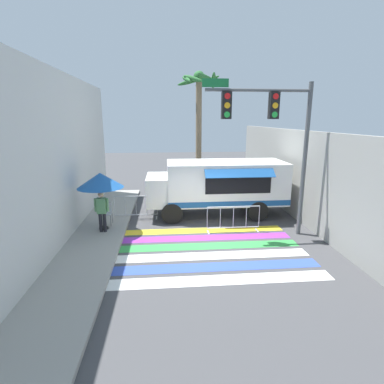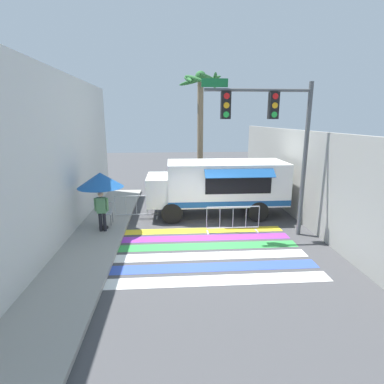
# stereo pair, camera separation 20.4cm
# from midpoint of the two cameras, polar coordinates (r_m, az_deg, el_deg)

# --- Properties ---
(ground_plane) EXTENTS (60.00, 60.00, 0.00)m
(ground_plane) POSITION_cam_midpoint_polar(r_m,az_deg,el_deg) (10.93, 2.25, -9.59)
(ground_plane) COLOR #424244
(sidewalk_left) EXTENTS (4.40, 16.00, 0.12)m
(sidewalk_left) POSITION_cam_midpoint_polar(r_m,az_deg,el_deg) (11.51, -24.90, -9.35)
(sidewalk_left) COLOR #99968E
(sidewalk_left) RESTS_ON ground_plane
(building_left_facade) EXTENTS (0.25, 16.00, 5.96)m
(building_left_facade) POSITION_cam_midpoint_polar(r_m,az_deg,el_deg) (10.73, -25.71, 5.16)
(building_left_facade) COLOR silver
(building_left_facade) RESTS_ON ground_plane
(concrete_wall_right) EXTENTS (0.20, 16.00, 3.87)m
(concrete_wall_right) POSITION_cam_midpoint_polar(r_m,az_deg,el_deg) (14.35, 18.45, 3.43)
(concrete_wall_right) COLOR gray
(concrete_wall_right) RESTS_ON ground_plane
(crosswalk_painted) EXTENTS (6.40, 4.36, 0.01)m
(crosswalk_painted) POSITION_cam_midpoint_polar(r_m,az_deg,el_deg) (10.30, 2.74, -11.10)
(crosswalk_painted) COLOR white
(crosswalk_painted) RESTS_ON ground_plane
(food_truck) EXTENTS (6.18, 2.76, 2.47)m
(food_truck) POSITION_cam_midpoint_polar(r_m,az_deg,el_deg) (13.60, 3.99, 1.61)
(food_truck) COLOR white
(food_truck) RESTS_ON ground_plane
(traffic_signal_pole) EXTENTS (3.88, 0.29, 5.64)m
(traffic_signal_pole) POSITION_cam_midpoint_polar(r_m,az_deg,el_deg) (11.11, 14.67, 11.93)
(traffic_signal_pole) COLOR #515456
(traffic_signal_pole) RESTS_ON ground_plane
(patio_umbrella) EXTENTS (1.73, 1.73, 2.24)m
(patio_umbrella) POSITION_cam_midpoint_polar(r_m,az_deg,el_deg) (11.86, -17.54, 2.10)
(patio_umbrella) COLOR black
(patio_umbrella) RESTS_ON sidewalk_left
(folding_chair) EXTENTS (0.41, 0.41, 0.90)m
(folding_chair) POSITION_cam_midpoint_polar(r_m,az_deg,el_deg) (12.74, -16.40, -3.53)
(folding_chair) COLOR #4C4C51
(folding_chair) RESTS_ON sidewalk_left
(vendor_person) EXTENTS (0.53, 0.21, 1.57)m
(vendor_person) POSITION_cam_midpoint_polar(r_m,az_deg,el_deg) (11.82, -17.28, -3.21)
(vendor_person) COLOR black
(vendor_person) RESTS_ON sidewalk_left
(barricade_front) EXTENTS (2.08, 0.44, 1.06)m
(barricade_front) POSITION_cam_midpoint_polar(r_m,az_deg,el_deg) (11.80, 7.38, -5.18)
(barricade_front) COLOR #B7BABF
(barricade_front) RESTS_ON ground_plane
(barricade_side) EXTENTS (1.89, 0.44, 1.06)m
(barricade_side) POSITION_cam_midpoint_polar(r_m,az_deg,el_deg) (13.47, -11.02, -2.93)
(barricade_side) COLOR #B7BABF
(barricade_side) RESTS_ON ground_plane
(palm_tree) EXTENTS (2.48, 2.40, 6.89)m
(palm_tree) POSITION_cam_midpoint_polar(r_m,az_deg,el_deg) (17.51, 1.02, 15.54)
(palm_tree) COLOR #7A664C
(palm_tree) RESTS_ON ground_plane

